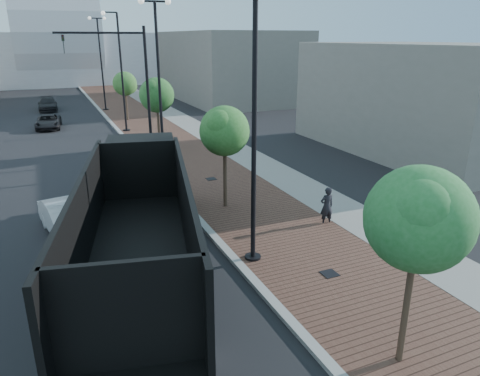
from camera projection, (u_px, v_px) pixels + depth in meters
name	position (u px, v px, depth m)	size (l,w,h in m)	color
sidewalk	(146.00, 117.00, 42.39)	(7.00, 140.00, 0.12)	#4C2D23
concrete_strip	(173.00, 115.00, 43.42)	(2.40, 140.00, 0.13)	slate
curb	(108.00, 120.00, 41.04)	(0.30, 140.00, 0.14)	gray
dump_truck	(141.00, 208.00, 15.74)	(5.81, 14.14, 3.82)	black
white_sedan	(67.00, 219.00, 17.20)	(1.39, 4.00, 1.32)	silver
dark_car_mid	(48.00, 122.00, 37.33)	(1.90, 4.13, 1.15)	black
dark_car_far	(48.00, 104.00, 46.49)	(1.84, 4.52, 1.31)	black
pedestrian	(327.00, 206.00, 18.04)	(0.60, 0.39, 1.64)	black
streetlight_1	(251.00, 139.00, 13.90)	(1.44, 0.56, 9.21)	black
streetlight_2	(159.00, 86.00, 24.17)	(1.72, 0.56, 9.28)	black
streetlight_3	(121.00, 78.00, 34.66)	(1.44, 0.56, 9.21)	black
streetlight_4	(101.00, 63.00, 44.92)	(1.72, 0.56, 9.28)	black
traffic_mast	(132.00, 79.00, 26.36)	(5.09, 0.20, 8.00)	black
tree_0	(420.00, 219.00, 9.38)	(2.37, 2.32, 4.89)	#382619
tree_1	(225.00, 131.00, 18.95)	(2.24, 2.17, 4.64)	#382619
tree_2	(157.00, 95.00, 29.27)	(2.36, 2.30, 4.88)	#382619
tree_3	(125.00, 84.00, 39.76)	(2.23, 2.15, 4.46)	#382619
convention_center	(56.00, 45.00, 77.27)	(50.00, 30.00, 50.00)	#B0B3BA
commercial_block_ne	(226.00, 66.00, 54.55)	(12.00, 22.00, 8.00)	#65625B
commercial_block_e	(424.00, 98.00, 29.53)	(10.00, 16.00, 7.00)	slate
utility_cover_1	(330.00, 274.00, 14.27)	(0.50, 0.50, 0.02)	black
utility_cover_2	(211.00, 179.00, 23.78)	(0.50, 0.50, 0.02)	black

